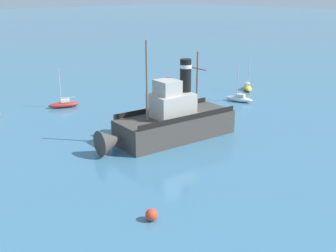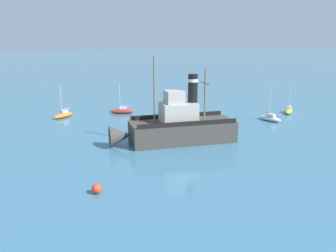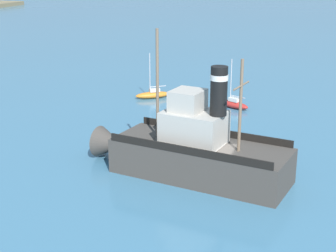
# 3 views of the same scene
# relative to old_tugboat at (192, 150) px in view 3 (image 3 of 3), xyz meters

# --- Properties ---
(ground_plane) EXTENTS (600.00, 600.00, 0.00)m
(ground_plane) POSITION_rel_old_tugboat_xyz_m (-0.62, -1.73, -1.83)
(ground_plane) COLOR teal
(old_tugboat) EXTENTS (6.22, 14.75, 9.90)m
(old_tugboat) POSITION_rel_old_tugboat_xyz_m (0.00, 0.00, 0.00)
(old_tugboat) COLOR #423D38
(old_tugboat) RESTS_ON ground
(sailboat_orange) EXTENTS (3.17, 3.70, 4.90)m
(sailboat_orange) POSITION_rel_old_tugboat_xyz_m (18.68, 10.01, -1.40)
(sailboat_orange) COLOR orange
(sailboat_orange) RESTS_ON ground
(sailboat_red) EXTENTS (2.63, 3.90, 4.90)m
(sailboat_red) POSITION_rel_old_tugboat_xyz_m (17.79, 1.08, -1.40)
(sailboat_red) COLOR #B22823
(sailboat_red) RESTS_ON ground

